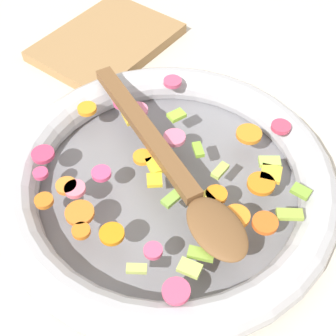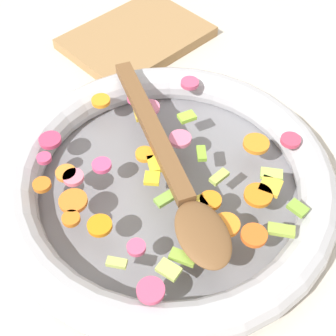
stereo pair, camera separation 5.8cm
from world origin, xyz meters
name	(u,v)px [view 2 (the right image)]	position (x,y,z in m)	size (l,w,h in m)	color
ground_plane	(168,192)	(0.00, 0.00, 0.00)	(4.00, 4.00, 0.00)	beige
skillet	(168,182)	(0.00, 0.00, 0.02)	(0.43, 0.43, 0.05)	slate
chopped_vegetables	(166,172)	(0.01, 0.00, 0.05)	(0.30, 0.34, 0.01)	orange
wooden_spoon	(173,172)	(0.01, 0.02, 0.06)	(0.18, 0.33, 0.01)	brown
cutting_board	(137,38)	(-0.19, -0.28, 0.01)	(0.23, 0.17, 0.02)	#9E7547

